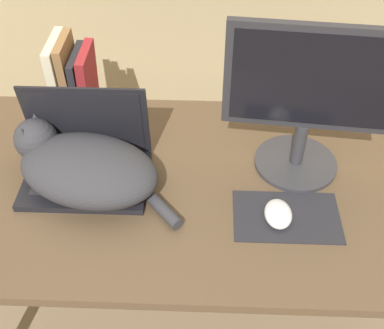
% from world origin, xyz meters
% --- Properties ---
extents(desk, '(1.47, 0.74, 0.73)m').
position_xyz_m(desk, '(0.00, 0.37, 0.66)').
color(desk, brown).
rests_on(desk, ground_plane).
extents(laptop, '(0.33, 0.23, 0.24)m').
position_xyz_m(laptop, '(-0.29, 0.39, 0.78)').
color(laptop, black).
rests_on(laptop, desk).
extents(cat, '(0.46, 0.33, 0.16)m').
position_xyz_m(cat, '(-0.29, 0.34, 0.80)').
color(cat, '#333338').
rests_on(cat, desk).
extents(external_monitor, '(0.43, 0.23, 0.42)m').
position_xyz_m(external_monitor, '(0.28, 0.45, 0.96)').
color(external_monitor, '#333338').
rests_on(external_monitor, desk).
extents(mousepad, '(0.27, 0.17, 0.00)m').
position_xyz_m(mousepad, '(0.23, 0.26, 0.74)').
color(mousepad, '#232328').
rests_on(mousepad, desk).
extents(computer_mouse, '(0.07, 0.10, 0.03)m').
position_xyz_m(computer_mouse, '(0.21, 0.25, 0.75)').
color(computer_mouse, silver).
rests_on(computer_mouse, mousepad).
extents(book_row, '(0.11, 0.17, 0.26)m').
position_xyz_m(book_row, '(-0.37, 0.66, 0.85)').
color(book_row, beige).
rests_on(book_row, desk).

